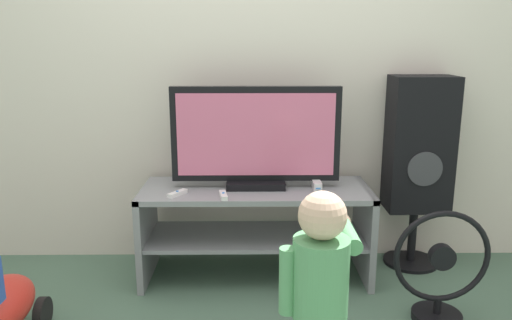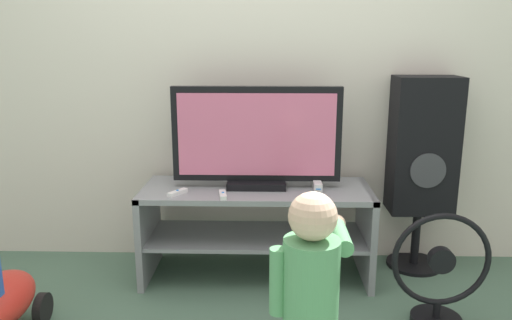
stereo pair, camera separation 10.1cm
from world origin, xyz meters
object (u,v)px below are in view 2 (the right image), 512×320
television (257,139)px  remote_secondary (223,195)px  speaker_tower (423,150)px  child (311,279)px  floor_fan (440,276)px  game_console (317,184)px  remote_primary (178,193)px

television → remote_secondary: size_ratio=7.03×
speaker_tower → child: bearing=-122.3°
remote_secondary → floor_fan: (1.06, -0.33, -0.29)m
game_console → speaker_tower: 0.66m
speaker_tower → floor_fan: (-0.07, -0.65, -0.47)m
game_console → television: bearing=175.8°
speaker_tower → floor_fan: 0.81m
remote_primary → television: bearing=20.8°
television → remote_primary: (-0.42, -0.16, -0.27)m
remote_secondary → remote_primary: bearing=172.4°
remote_secondary → speaker_tower: bearing=15.9°
television → speaker_tower: 0.98m
game_console → floor_fan: size_ratio=0.33×
television → child: television is taller
game_console → floor_fan: (0.55, -0.50, -0.30)m
remote_primary → remote_secondary: size_ratio=0.95×
floor_fan → remote_primary: bearing=164.6°
remote_secondary → child: bearing=-64.1°
television → child: size_ratio=1.14×
television → game_console: (0.34, -0.02, -0.26)m
game_console → remote_secondary: bearing=-161.9°
remote_secondary → child: (0.41, -0.83, -0.06)m
child → floor_fan: size_ratio=1.45×
television → floor_fan: (0.89, -0.52, -0.56)m
television → child: 1.10m
television → remote_secondary: television is taller
game_console → speaker_tower: bearing=13.9°
television → floor_fan: 1.17m
remote_primary → floor_fan: (1.31, -0.36, -0.29)m
television → floor_fan: television is taller
television → child: bearing=-77.3°
floor_fan → television: bearing=149.6°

